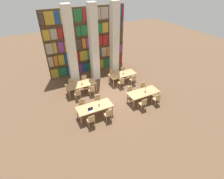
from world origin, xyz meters
The scene contains 30 objects.
ground_plane centered at (0.00, 0.00, 0.00)m, with size 40.00×40.00×0.00m, color brown.
bookshelf_bank centered at (0.00, 4.62, 2.68)m, with size 7.05×0.35×5.50m.
pillar_left centered at (-1.81, 3.00, 3.00)m, with size 0.61×0.61×6.00m.
pillar_center centered at (0.00, 3.00, 3.00)m, with size 0.61×0.61×6.00m.
pillar_right centered at (1.81, 3.00, 3.00)m, with size 0.61×0.61×6.00m.
reading_table_0 centered at (-1.87, -1.45, 0.66)m, with size 2.23×0.96×0.73m.
chair_0 centered at (-2.41, -2.21, 0.47)m, with size 0.42×0.40×0.87m.
chair_1 centered at (-2.41, -0.68, 0.47)m, with size 0.42×0.40×0.87m.
chair_2 centered at (-1.30, -2.21, 0.47)m, with size 0.42×0.40×0.87m.
chair_3 centered at (-1.30, -0.68, 0.47)m, with size 0.42×0.40×0.87m.
desk_lamp_0 centered at (-1.55, -1.42, 1.03)m, with size 0.14×0.14×0.44m.
laptop centered at (-2.21, -1.74, 0.77)m, with size 0.32×0.22×0.21m.
reading_table_1 centered at (1.76, -1.51, 0.66)m, with size 2.23×0.96×0.73m.
chair_4 centered at (1.20, -2.28, 0.47)m, with size 0.42×0.40×0.87m.
chair_5 centered at (1.20, -0.75, 0.47)m, with size 0.42×0.40×0.87m.
chair_6 centered at (2.35, -2.28, 0.47)m, with size 0.42×0.40×0.87m.
chair_7 centered at (2.35, -0.75, 0.47)m, with size 0.42×0.40×0.87m.
desk_lamp_1 centered at (1.89, -1.52, 1.03)m, with size 0.14×0.14×0.45m.
reading_table_2 centered at (-1.78, 1.46, 0.66)m, with size 2.23×0.96×0.73m.
chair_8 centered at (-2.31, 0.70, 0.47)m, with size 0.42×0.40×0.87m.
chair_9 centered at (-2.31, 2.23, 0.47)m, with size 0.42×0.40×0.87m.
chair_10 centered at (-1.24, 0.70, 0.47)m, with size 0.42×0.40×0.87m.
chair_11 centered at (-1.24, 2.23, 0.47)m, with size 0.42×0.40×0.87m.
desk_lamp_2 centered at (-1.71, 1.43, 1.01)m, with size 0.14×0.14×0.41m.
reading_table_3 centered at (1.76, 1.43, 0.66)m, with size 2.23×0.96×0.73m.
chair_12 centered at (1.22, 0.67, 0.47)m, with size 0.42×0.40×0.87m.
chair_13 centered at (1.22, 2.20, 0.47)m, with size 0.42×0.40×0.87m.
chair_14 centered at (2.30, 0.67, 0.47)m, with size 0.42×0.40×0.87m.
chair_15 centered at (2.30, 2.20, 0.47)m, with size 0.42×0.40×0.87m.
desk_lamp_3 centered at (1.84, 1.43, 1.00)m, with size 0.14×0.14×0.40m.
Camera 1 is at (-4.68, -9.44, 7.63)m, focal length 28.00 mm.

